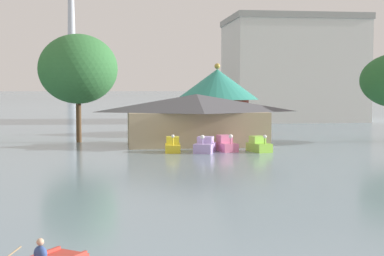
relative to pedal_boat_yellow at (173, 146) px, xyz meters
name	(u,v)px	position (x,y,z in m)	size (l,w,h in m)	color
pedal_boat_yellow	(173,146)	(0.00, 0.00, 0.00)	(1.50, 2.57, 1.63)	yellow
pedal_boat_lavender	(205,146)	(2.77, -0.58, 0.03)	(2.34, 3.02, 1.61)	#B299D8
pedal_boat_pink	(225,145)	(4.75, 0.31, 0.03)	(1.85, 2.94, 1.57)	pink
pedal_boat_lime	(259,145)	(7.54, -0.70, 0.02)	(2.02, 2.62, 1.56)	#8CCC3F
boathouse	(197,118)	(2.90, 5.69, 2.10)	(14.31, 7.35, 5.00)	tan
green_roof_pavilion	(217,97)	(7.36, 19.75, 3.95)	(10.05, 10.05, 8.59)	#993328
shoreline_tree_mid	(78,69)	(-8.71, 10.50, 7.00)	(8.09, 8.09, 11.10)	brown
background_building_block	(292,69)	(25.07, 47.10, 8.28)	(22.07, 16.92, 17.57)	silver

